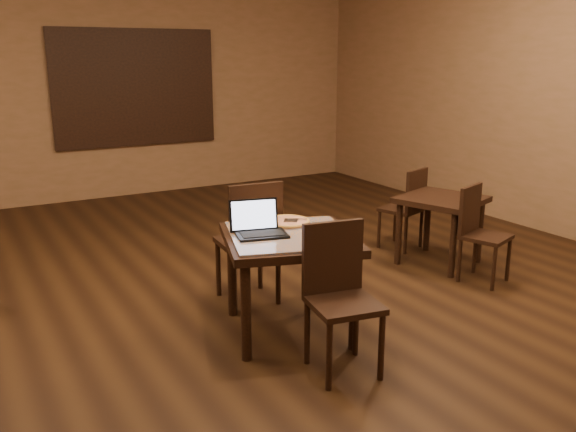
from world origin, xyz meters
TOP-DOWN VIEW (x-y plane):
  - ground at (0.00, 0.00)m, footprint 10.00×10.00m
  - wall_back at (0.00, 5.00)m, footprint 8.00×0.02m
  - mural at (0.50, 4.96)m, footprint 2.34×0.05m
  - tiled_table at (0.08, -0.16)m, footprint 1.16×1.16m
  - chair_main_near at (0.09, -0.77)m, footprint 0.49×0.49m
  - chair_main_far at (0.07, 0.45)m, footprint 0.49×0.49m
  - laptop at (-0.12, -0.05)m, footprint 0.41×0.36m
  - plate at (0.30, -0.34)m, footprint 0.24×0.24m
  - pizza_slice at (0.30, -0.34)m, footprint 0.26×0.26m
  - pizza_pan at (0.20, 0.08)m, footprint 0.37×0.37m
  - pizza_whole at (0.20, 0.08)m, footprint 0.34×0.34m
  - spatula at (0.22, 0.06)m, footprint 0.26×0.23m
  - napkin_roll at (0.48, -0.30)m, footprint 0.06×0.19m
  - other_table_a at (2.13, 0.44)m, footprint 0.92×0.92m
  - other_table_a_chair_near at (2.11, -0.07)m, footprint 0.48×0.48m
  - other_table_a_chair_far at (2.16, 0.95)m, footprint 0.48×0.48m

SIDE VIEW (x-z plane):
  - ground at x=0.00m, z-range 0.00..0.00m
  - other_table_a_chair_near at x=2.11m, z-range 0.06..0.93m
  - other_table_a_chair_far at x=2.16m, z-range 0.06..0.93m
  - chair_main_near at x=0.09m, z-range 0.06..1.04m
  - other_table_a at x=2.13m, z-range 0.22..0.90m
  - chair_main_far at x=0.07m, z-range 0.07..1.11m
  - tiled_table at x=0.08m, z-range 0.28..1.04m
  - pizza_pan at x=0.20m, z-range 0.76..0.77m
  - plate at x=0.30m, z-range 0.76..0.78m
  - pizza_whole at x=0.20m, z-range 0.77..0.79m
  - napkin_roll at x=0.48m, z-range 0.76..0.81m
  - pizza_slice at x=0.30m, z-range 0.77..0.80m
  - spatula at x=0.22m, z-range 0.78..0.80m
  - laptop at x=-0.12m, z-range 0.71..0.95m
  - wall_back at x=0.00m, z-range 0.00..3.00m
  - mural at x=0.50m, z-range 0.73..2.37m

